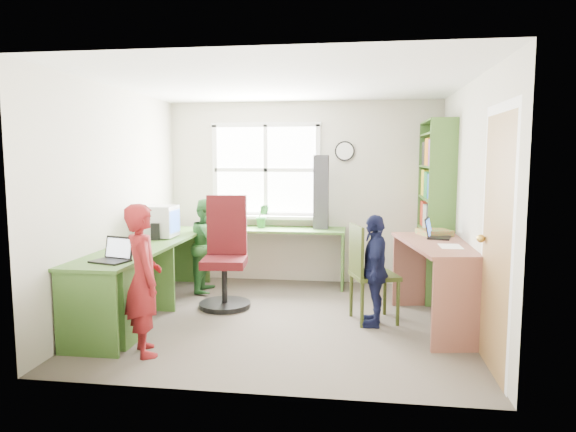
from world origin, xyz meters
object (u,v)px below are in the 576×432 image
(right_desk, at_px, (442,266))
(swivel_chair, at_px, (225,259))
(crt_monitor, at_px, (159,221))
(person_navy, at_px, (375,270))
(potted_plant, at_px, (262,216))
(person_green, at_px, (209,245))
(cd_tower, at_px, (321,192))
(laptop_left, at_px, (114,256))
(person_red, at_px, (143,280))
(l_desk, at_px, (152,279))
(laptop_right, at_px, (435,233))
(wooden_chair, at_px, (367,269))
(bookshelf, at_px, (435,213))

(right_desk, xyz_separation_m, swivel_chair, (-2.30, 0.40, -0.08))
(crt_monitor, relative_size, person_navy, 0.34)
(potted_plant, distance_m, person_green, 0.81)
(cd_tower, xyz_separation_m, person_navy, (0.65, -1.53, -0.67))
(person_green, bearing_deg, potted_plant, -57.65)
(crt_monitor, xyz_separation_m, cd_tower, (1.79, 0.99, 0.29))
(potted_plant, bearing_deg, laptop_left, -111.41)
(laptop_left, distance_m, person_red, 0.44)
(crt_monitor, relative_size, cd_tower, 0.40)
(l_desk, bearing_deg, potted_plant, 65.05)
(person_red, height_order, person_navy, person_red)
(right_desk, height_order, person_green, person_green)
(potted_plant, xyz_separation_m, person_red, (-0.55, -2.52, -0.26))
(swivel_chair, distance_m, cd_tower, 1.61)
(laptop_right, bearing_deg, potted_plant, 74.90)
(l_desk, relative_size, person_red, 2.29)
(laptop_left, bearing_deg, laptop_right, 38.45)
(right_desk, distance_m, crt_monitor, 3.14)
(laptop_right, bearing_deg, person_green, 89.38)
(swivel_chair, distance_m, crt_monitor, 0.89)
(l_desk, bearing_deg, laptop_right, 12.05)
(right_desk, xyz_separation_m, person_red, (-2.61, -1.09, 0.04))
(l_desk, bearing_deg, swivel_chair, 50.69)
(swivel_chair, xyz_separation_m, person_green, (-0.37, 0.58, 0.05))
(cd_tower, distance_m, person_green, 1.58)
(l_desk, height_order, person_navy, person_navy)
(swivel_chair, xyz_separation_m, potted_plant, (0.23, 1.03, 0.37))
(l_desk, bearing_deg, person_navy, 6.06)
(potted_plant, bearing_deg, laptop_right, -28.87)
(laptop_right, xyz_separation_m, potted_plant, (-2.03, 1.12, 0.02))
(right_desk, height_order, person_red, person_red)
(wooden_chair, height_order, person_navy, person_navy)
(bookshelf, bearing_deg, right_desk, -94.22)
(bookshelf, relative_size, cd_tower, 2.21)
(potted_plant, relative_size, person_navy, 0.28)
(cd_tower, bearing_deg, potted_plant, -177.57)
(laptop_right, bearing_deg, bookshelf, 5.92)
(person_green, bearing_deg, right_desk, -114.39)
(laptop_left, bearing_deg, person_navy, 35.89)
(person_green, bearing_deg, person_navy, -121.69)
(bookshelf, bearing_deg, potted_plant, 173.18)
(l_desk, relative_size, right_desk, 1.91)
(cd_tower, bearing_deg, laptop_right, -42.44)
(l_desk, height_order, cd_tower, cd_tower)
(right_desk, distance_m, person_red, 2.83)
(right_desk, distance_m, potted_plant, 2.53)
(right_desk, distance_m, bookshelf, 1.24)
(bookshelf, distance_m, laptop_left, 3.69)
(l_desk, bearing_deg, laptop_left, -100.00)
(right_desk, xyz_separation_m, person_green, (-2.67, 0.98, -0.03))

